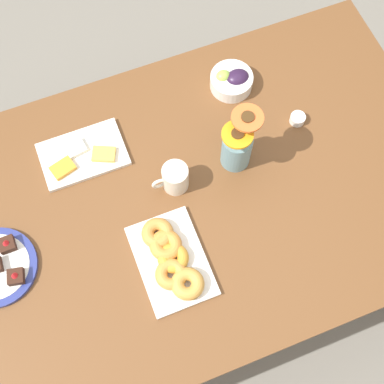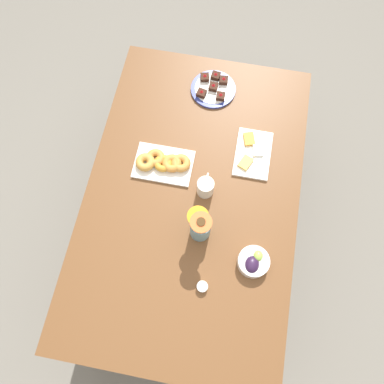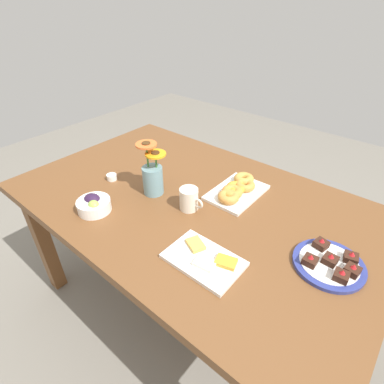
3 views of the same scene
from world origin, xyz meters
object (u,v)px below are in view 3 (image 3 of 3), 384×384
(croissant_platter, at_px, (237,189))
(coffee_mug, at_px, (189,199))
(jam_cup_honey, at_px, (112,177))
(grape_bowl, at_px, (94,204))
(dessert_plate, at_px, (330,263))
(cheese_platter, at_px, (205,259))
(flower_vase, at_px, (153,177))
(dining_table, at_px, (192,215))

(croissant_platter, bearing_deg, coffee_mug, -113.37)
(croissant_platter, bearing_deg, jam_cup_honey, -151.92)
(grape_bowl, bearing_deg, croissant_platter, 51.00)
(dessert_plate, bearing_deg, jam_cup_honey, -172.89)
(coffee_mug, bearing_deg, croissant_platter, 66.63)
(grape_bowl, distance_m, cheese_platter, 0.53)
(jam_cup_honey, relative_size, dessert_plate, 0.20)
(coffee_mug, distance_m, croissant_platter, 0.24)
(flower_vase, bearing_deg, dining_table, 21.89)
(croissant_platter, relative_size, jam_cup_honey, 6.02)
(croissant_platter, relative_size, flower_vase, 1.19)
(cheese_platter, bearing_deg, coffee_mug, 140.26)
(coffee_mug, distance_m, cheese_platter, 0.31)
(cheese_platter, distance_m, flower_vase, 0.48)
(cheese_platter, distance_m, croissant_platter, 0.44)
(flower_vase, bearing_deg, coffee_mug, 3.14)
(grape_bowl, height_order, flower_vase, flower_vase)
(croissant_platter, xyz_separation_m, flower_vase, (-0.30, -0.23, 0.06))
(coffee_mug, relative_size, dessert_plate, 0.48)
(dining_table, relative_size, cheese_platter, 6.15)
(croissant_platter, xyz_separation_m, jam_cup_honey, (-0.53, -0.29, -0.01))
(grape_bowl, height_order, jam_cup_honey, grape_bowl)
(coffee_mug, distance_m, dessert_plate, 0.57)
(coffee_mug, height_order, croissant_platter, coffee_mug)
(dining_table, xyz_separation_m, croissant_platter, (0.13, 0.16, 0.11))
(grape_bowl, bearing_deg, dining_table, 50.48)
(dessert_plate, xyz_separation_m, flower_vase, (-0.77, -0.07, 0.07))
(dining_table, bearing_deg, dessert_plate, 0.37)
(dining_table, height_order, croissant_platter, croissant_platter)
(grape_bowl, xyz_separation_m, croissant_platter, (0.39, 0.48, -0.01))
(grape_bowl, relative_size, flower_vase, 0.57)
(dining_table, relative_size, coffee_mug, 14.12)
(dining_table, relative_size, jam_cup_honey, 33.33)
(croissant_platter, bearing_deg, cheese_platter, -71.62)
(coffee_mug, bearing_deg, dining_table, 119.36)
(dining_table, xyz_separation_m, jam_cup_honey, (-0.41, -0.12, 0.10))
(jam_cup_honey, relative_size, flower_vase, 0.20)
(dining_table, relative_size, dessert_plate, 6.83)
(jam_cup_honey, bearing_deg, dining_table, 16.65)
(cheese_platter, relative_size, croissant_platter, 0.90)
(coffee_mug, relative_size, grape_bowl, 0.82)
(coffee_mug, bearing_deg, dessert_plate, 6.13)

